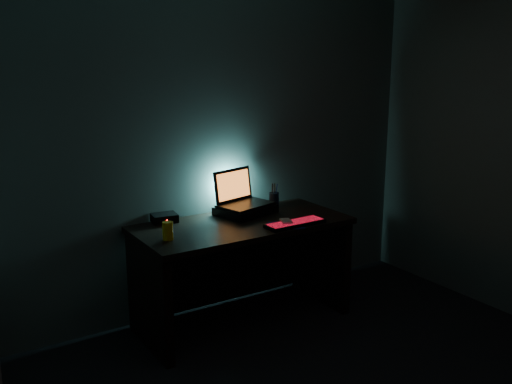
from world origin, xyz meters
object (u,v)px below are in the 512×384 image
mouse (286,223)px  pen_cup (274,200)px  laptop (241,197)px  keyboard (295,223)px  juice_glass (168,231)px  router (164,218)px

mouse → pen_cup: (0.22, 0.47, 0.03)m
mouse → laptop: bearing=120.9°
laptop → pen_cup: 0.32m
laptop → pen_cup: (0.31, 0.01, -0.07)m
keyboard → juice_glass: 0.88m
keyboard → mouse: (-0.06, 0.03, 0.01)m
laptop → router: bearing=158.2°
juice_glass → router: bearing=69.9°
pen_cup → keyboard: bearing=-107.8°
pen_cup → juice_glass: bearing=-162.7°
juice_glass → router: juice_glass is taller
laptop → pen_cup: laptop is taller
laptop → mouse: bearing=-92.7°
juice_glass → router: (0.14, 0.38, -0.03)m
mouse → juice_glass: 0.82m
laptop → router: 0.59m
keyboard → mouse: bearing=151.7°
keyboard → pen_cup: pen_cup is taller
router → mouse: bearing=-30.9°
mouse → router: bearing=161.0°
laptop → router: (-0.58, 0.08, -0.09)m
router → juice_glass: bearing=-102.7°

